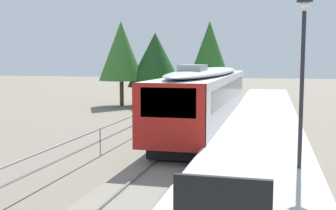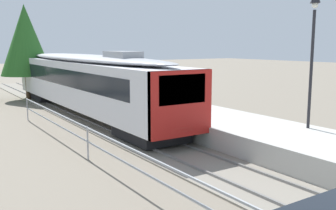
{
  "view_description": "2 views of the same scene",
  "coord_description": "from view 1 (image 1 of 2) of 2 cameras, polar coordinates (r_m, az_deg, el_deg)",
  "views": [
    {
      "loc": [
        3.75,
        4.64,
        4.1
      ],
      "look_at": [
        -1.0,
        23.68,
        2.0
      ],
      "focal_mm": 44.96,
      "sensor_mm": 36.0,
      "label": 1
    },
    {
      "loc": [
        -8.3,
        8.03,
        4.16
      ],
      "look_at": [
        0.0,
        20.68,
        1.8
      ],
      "focal_mm": 40.97,
      "sensor_mm": 36.0,
      "label": 2
    }
  ],
  "objects": [
    {
      "name": "tree_behind_station_far",
      "position": [
        37.79,
        -1.74,
        6.16
      ],
      "size": [
        5.0,
        5.0,
        6.55
      ],
      "color": "brown",
      "rests_on": "ground"
    },
    {
      "name": "station_platform",
      "position": [
        17.74,
        12.16,
        -5.9
      ],
      "size": [
        3.9,
        60.0,
        0.9
      ],
      "primitive_type": "cube",
      "color": "#B7B5AD",
      "rests_on": "ground"
    },
    {
      "name": "track_rails",
      "position": [
        18.22,
        1.78,
        -6.79
      ],
      "size": [
        3.2,
        60.0,
        0.14
      ],
      "color": "gray",
      "rests_on": "ground"
    },
    {
      "name": "ground_plane",
      "position": [
        19.07,
        -7.12,
        -6.36
      ],
      "size": [
        160.0,
        160.0,
        0.0
      ],
      "primitive_type": "plane",
      "color": "slate"
    },
    {
      "name": "tree_behind_carpark",
      "position": [
        34.13,
        5.64,
        6.81
      ],
      "size": [
        3.79,
        3.79,
        7.2
      ],
      "color": "brown",
      "rests_on": "ground"
    },
    {
      "name": "tree_distant_left",
      "position": [
        37.84,
        -6.36,
        7.28
      ],
      "size": [
        3.99,
        3.99,
        7.53
      ],
      "color": "brown",
      "rests_on": "ground"
    },
    {
      "name": "platform_lamp_mid_platform",
      "position": [
        12.87,
        17.87,
        8.14
      ],
      "size": [
        0.34,
        0.34,
        5.35
      ],
      "color": "#232328",
      "rests_on": "station_platform"
    },
    {
      "name": "commuter_train",
      "position": [
        25.2,
        5.41,
        1.64
      ],
      "size": [
        2.82,
        19.84,
        3.74
      ],
      "color": "silver",
      "rests_on": "track_rails"
    }
  ]
}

